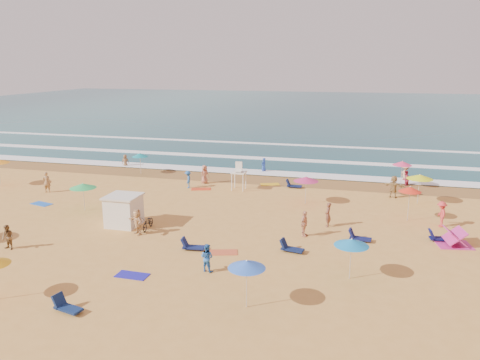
# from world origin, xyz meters

# --- Properties ---
(ground) EXTENTS (220.00, 220.00, 0.00)m
(ground) POSITION_xyz_m (0.00, 0.00, 0.00)
(ground) COLOR gold
(ground) RESTS_ON ground
(ocean) EXTENTS (220.00, 140.00, 0.18)m
(ocean) POSITION_xyz_m (0.00, 84.00, 0.00)
(ocean) COLOR #0C4756
(ocean) RESTS_ON ground
(wet_sand) EXTENTS (220.00, 220.00, 0.00)m
(wet_sand) POSITION_xyz_m (0.00, 12.50, 0.01)
(wet_sand) COLOR olive
(wet_sand) RESTS_ON ground
(surf_foam) EXTENTS (200.00, 18.70, 0.05)m
(surf_foam) POSITION_xyz_m (0.00, 21.32, 0.10)
(surf_foam) COLOR white
(surf_foam) RESTS_ON ground
(cabana) EXTENTS (2.00, 2.00, 2.00)m
(cabana) POSITION_xyz_m (-6.84, -2.49, 1.00)
(cabana) COLOR white
(cabana) RESTS_ON ground
(cabana_roof) EXTENTS (2.20, 2.20, 0.12)m
(cabana_roof) POSITION_xyz_m (-6.84, -2.49, 2.06)
(cabana_roof) COLOR silver
(cabana_roof) RESTS_ON cabana
(bicycle) EXTENTS (0.78, 1.81, 0.92)m
(bicycle) POSITION_xyz_m (-4.94, -2.79, 0.46)
(bicycle) COLOR black
(bicycle) RESTS_ON ground
(lifeguard_stand) EXTENTS (1.20, 1.20, 2.10)m
(lifeguard_stand) POSITION_xyz_m (-1.66, 8.42, 1.05)
(lifeguard_stand) COLOR white
(lifeguard_stand) RESTS_ON ground
(beach_umbrellas) EXTENTS (52.79, 30.54, 0.71)m
(beach_umbrellas) POSITION_xyz_m (0.65, -0.54, 2.04)
(beach_umbrellas) COLOR #163FBE
(beach_umbrellas) RESTS_ON ground
(loungers) EXTENTS (60.32, 24.46, 0.34)m
(loungers) POSITION_xyz_m (4.55, -2.69, 0.17)
(loungers) COLOR #101B50
(loungers) RESTS_ON ground
(towels) EXTENTS (51.60, 22.85, 0.03)m
(towels) POSITION_xyz_m (0.84, -2.16, 0.01)
(towels) COLOR red
(towels) RESTS_ON ground
(beachgoers) EXTENTS (31.97, 24.39, 2.10)m
(beachgoers) POSITION_xyz_m (2.48, 5.54, 0.78)
(beachgoers) COLOR brown
(beachgoers) RESTS_ON ground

